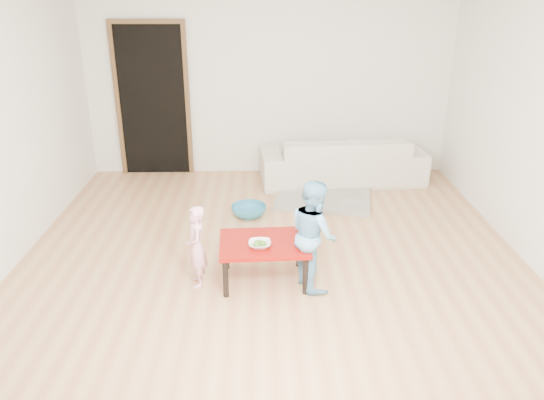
{
  "coord_description": "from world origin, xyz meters",
  "views": [
    {
      "loc": [
        -0.07,
        -4.82,
        2.56
      ],
      "look_at": [
        0.0,
        -0.2,
        0.65
      ],
      "focal_mm": 35.0,
      "sensor_mm": 36.0,
      "label": 1
    }
  ],
  "objects_px": {
    "red_table": "(264,261)",
    "child_blue": "(314,234)",
    "child_pink": "(196,247)",
    "sofa": "(342,159)",
    "bowl": "(260,244)",
    "basin": "(249,211)"
  },
  "relations": [
    {
      "from": "child_pink",
      "to": "child_blue",
      "type": "height_order",
      "value": "child_blue"
    },
    {
      "from": "sofa",
      "to": "bowl",
      "type": "relative_size",
      "value": 11.11
    },
    {
      "from": "sofa",
      "to": "red_table",
      "type": "height_order",
      "value": "sofa"
    },
    {
      "from": "sofa",
      "to": "child_blue",
      "type": "relative_size",
      "value": 2.2
    },
    {
      "from": "red_table",
      "to": "child_blue",
      "type": "relative_size",
      "value": 0.8
    },
    {
      "from": "child_blue",
      "to": "child_pink",
      "type": "bearing_deg",
      "value": 71.35
    },
    {
      "from": "child_pink",
      "to": "child_blue",
      "type": "distance_m",
      "value": 1.05
    },
    {
      "from": "sofa",
      "to": "basin",
      "type": "height_order",
      "value": "sofa"
    },
    {
      "from": "sofa",
      "to": "red_table",
      "type": "distance_m",
      "value": 2.83
    },
    {
      "from": "red_table",
      "to": "child_blue",
      "type": "height_order",
      "value": "child_blue"
    },
    {
      "from": "bowl",
      "to": "red_table",
      "type": "bearing_deg",
      "value": 68.85
    },
    {
      "from": "basin",
      "to": "child_blue",
      "type": "bearing_deg",
      "value": -67.98
    },
    {
      "from": "red_table",
      "to": "child_pink",
      "type": "xyz_separation_m",
      "value": [
        -0.6,
        -0.06,
        0.18
      ]
    },
    {
      "from": "child_pink",
      "to": "red_table",
      "type": "bearing_deg",
      "value": 83.53
    },
    {
      "from": "sofa",
      "to": "red_table",
      "type": "bearing_deg",
      "value": 63.1
    },
    {
      "from": "red_table",
      "to": "sofa",
      "type": "bearing_deg",
      "value": 67.82
    },
    {
      "from": "sofa",
      "to": "bowl",
      "type": "xyz_separation_m",
      "value": [
        -1.11,
        -2.72,
        0.1
      ]
    },
    {
      "from": "sofa",
      "to": "child_pink",
      "type": "bearing_deg",
      "value": 53.33
    },
    {
      "from": "child_pink",
      "to": "bowl",
      "type": "bearing_deg",
      "value": 73.75
    },
    {
      "from": "red_table",
      "to": "child_blue",
      "type": "distance_m",
      "value": 0.53
    },
    {
      "from": "child_pink",
      "to": "basin",
      "type": "relative_size",
      "value": 1.85
    },
    {
      "from": "bowl",
      "to": "basin",
      "type": "bearing_deg",
      "value": 95.11
    }
  ]
}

